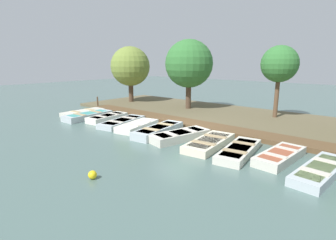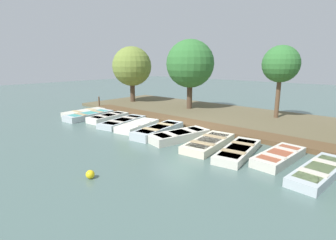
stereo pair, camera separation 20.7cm
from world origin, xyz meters
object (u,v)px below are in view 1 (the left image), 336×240
(rowboat_3, at_px, (122,122))
(rowboat_4, at_px, (137,126))
(buoy, at_px, (92,175))
(park_tree_center, at_px, (279,64))
(rowboat_10, at_px, (321,170))
(mooring_post_near, at_px, (98,102))
(rowboat_2, at_px, (107,118))
(rowboat_1, at_px, (88,116))
(rowboat_7, at_px, (209,143))
(rowboat_8, at_px, (239,151))
(rowboat_5, at_px, (159,130))
(rowboat_0, at_px, (83,113))
(rowboat_9, at_px, (280,156))
(rowboat_6, at_px, (180,136))
(park_tree_far_left, at_px, (130,67))
(park_tree_left, at_px, (189,64))

(rowboat_3, height_order, rowboat_4, rowboat_4)
(buoy, height_order, park_tree_center, park_tree_center)
(rowboat_10, bearing_deg, mooring_post_near, -93.08)
(rowboat_2, bearing_deg, rowboat_3, 82.29)
(rowboat_1, xyz_separation_m, rowboat_7, (-0.23, 9.71, -0.03))
(rowboat_1, distance_m, rowboat_3, 3.22)
(rowboat_4, xyz_separation_m, rowboat_8, (0.16, 6.54, -0.02))
(rowboat_5, height_order, buoy, rowboat_5)
(rowboat_0, xyz_separation_m, rowboat_8, (0.40, 12.72, 0.00))
(rowboat_3, distance_m, rowboat_9, 9.65)
(rowboat_4, bearing_deg, rowboat_9, 80.35)
(rowboat_6, xyz_separation_m, rowboat_7, (-0.04, 1.73, -0.04))
(rowboat_6, bearing_deg, rowboat_5, -78.86)
(rowboat_0, bearing_deg, rowboat_2, 86.91)
(rowboat_3, height_order, rowboat_8, rowboat_8)
(rowboat_1, xyz_separation_m, rowboat_10, (-0.04, 14.39, -0.04))
(mooring_post_near, height_order, park_tree_far_left, park_tree_far_left)
(rowboat_4, distance_m, rowboat_10, 9.67)
(rowboat_6, bearing_deg, rowboat_0, -78.77)
(rowboat_2, relative_size, rowboat_4, 0.94)
(rowboat_0, distance_m, rowboat_5, 7.92)
(rowboat_2, xyz_separation_m, park_tree_center, (-7.54, 8.53, 3.51))
(rowboat_10, relative_size, park_tree_far_left, 0.69)
(mooring_post_near, bearing_deg, rowboat_0, 32.30)
(rowboat_9, relative_size, rowboat_10, 0.82)
(rowboat_1, relative_size, rowboat_4, 1.12)
(rowboat_4, relative_size, rowboat_6, 0.91)
(rowboat_5, bearing_deg, rowboat_2, -99.60)
(rowboat_9, distance_m, park_tree_left, 11.78)
(rowboat_0, relative_size, mooring_post_near, 3.18)
(rowboat_2, height_order, rowboat_3, rowboat_2)
(rowboat_4, bearing_deg, rowboat_10, 77.19)
(rowboat_0, height_order, rowboat_6, rowboat_6)
(rowboat_0, height_order, rowboat_9, rowboat_9)
(rowboat_5, relative_size, park_tree_left, 0.66)
(rowboat_5, bearing_deg, rowboat_9, 85.52)
(rowboat_1, height_order, rowboat_5, rowboat_5)
(rowboat_10, xyz_separation_m, park_tree_left, (-6.88, -10.79, 3.54))
(rowboat_4, bearing_deg, rowboat_3, -105.88)
(rowboat_4, distance_m, park_tree_center, 10.06)
(rowboat_4, height_order, rowboat_8, rowboat_4)
(rowboat_8, bearing_deg, rowboat_1, -97.70)
(rowboat_10, height_order, park_tree_far_left, park_tree_far_left)
(rowboat_5, distance_m, park_tree_left, 8.06)
(rowboat_4, relative_size, rowboat_9, 1.04)
(rowboat_1, height_order, park_tree_center, park_tree_center)
(rowboat_4, distance_m, park_tree_far_left, 10.13)
(rowboat_8, xyz_separation_m, mooring_post_near, (-2.73, -14.19, 0.34))
(rowboat_8, bearing_deg, rowboat_10, 80.18)
(rowboat_5, distance_m, rowboat_6, 1.53)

